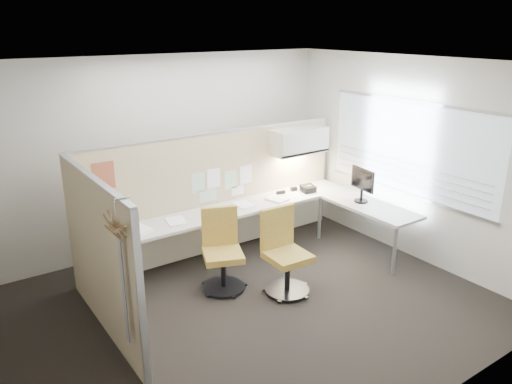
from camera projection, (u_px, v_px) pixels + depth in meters
floor at (246, 308)px, 5.91m from camera, size 5.50×4.50×0.01m
ceiling at (245, 64)px, 5.01m from camera, size 5.50×4.50×0.01m
wall_back at (159, 154)px, 7.21m from camera, size 5.50×0.02×2.80m
wall_front at (413, 277)px, 3.71m from camera, size 5.50×0.02×2.80m
wall_right at (409, 159)px, 6.95m from camera, size 0.02×4.50×2.80m
window_pane at (409, 149)px, 6.89m from camera, size 0.01×2.80×1.30m
partition_back at (216, 193)px, 7.17m from camera, size 4.10×0.06×1.75m
partition_left at (100, 257)px, 5.21m from camera, size 0.06×2.20×1.75m
desk at (256, 215)px, 7.10m from camera, size 4.00×2.07×0.73m
overhead_bin at (299, 141)px, 7.54m from camera, size 0.90×0.36×0.38m
task_light_strip at (299, 154)px, 7.60m from camera, size 0.60×0.06×0.02m
pinned_papers at (222, 182)px, 7.14m from camera, size 1.01×0.00×0.47m
poster at (103, 176)px, 6.10m from camera, size 0.28×0.00×0.35m
chair_left at (284, 254)px, 6.15m from camera, size 0.55×0.55×1.05m
chair_right at (222, 253)px, 6.23m from camera, size 0.62×0.63×1.01m
monitor at (362, 183)px, 7.16m from camera, size 0.20×0.47×0.50m
phone at (308, 189)px, 7.67m from camera, size 0.23×0.22×0.12m
stapler at (281, 192)px, 7.58m from camera, size 0.15×0.07×0.05m
tape_dispenser at (294, 189)px, 7.73m from camera, size 0.11×0.08×0.06m
coat_hook at (117, 239)px, 4.33m from camera, size 0.18×0.46×1.38m
paper_stack_0 at (139, 230)px, 6.22m from camera, size 0.29×0.34×0.03m
paper_stack_1 at (176, 221)px, 6.51m from camera, size 0.29×0.34×0.02m
paper_stack_2 at (214, 215)px, 6.71m from camera, size 0.24×0.30×0.04m
paper_stack_3 at (244, 205)px, 7.12m from camera, size 0.23×0.30×0.02m
paper_stack_4 at (277, 199)px, 7.33m from camera, size 0.29×0.35×0.03m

